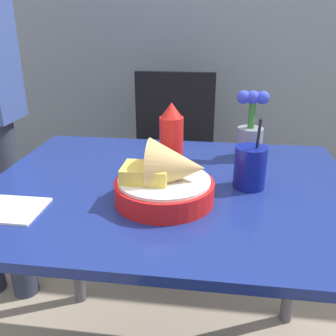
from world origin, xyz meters
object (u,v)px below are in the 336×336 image
(ketchup_bottle, at_px, (171,137))
(food_basket, at_px, (168,180))
(flower_vase, at_px, (250,131))
(drink_cup, at_px, (250,169))
(chair_far_window, at_px, (173,151))

(ketchup_bottle, bearing_deg, food_basket, -85.04)
(food_basket, relative_size, flower_vase, 1.13)
(food_basket, bearing_deg, ketchup_bottle, 94.96)
(ketchup_bottle, height_order, drink_cup, ketchup_bottle)
(ketchup_bottle, relative_size, flower_vase, 0.93)
(flower_vase, bearing_deg, drink_cup, -93.34)
(food_basket, height_order, ketchup_bottle, ketchup_bottle)
(ketchup_bottle, bearing_deg, flower_vase, 28.64)
(food_basket, height_order, drink_cup, drink_cup)
(ketchup_bottle, distance_m, drink_cup, 0.25)
(chair_far_window, xyz_separation_m, ketchup_bottle, (0.09, -0.72, 0.29))
(food_basket, xyz_separation_m, drink_cup, (0.20, 0.11, -0.00))
(chair_far_window, height_order, ketchup_bottle, ketchup_bottle)
(drink_cup, bearing_deg, ketchup_bottle, 154.67)
(chair_far_window, bearing_deg, food_basket, -83.67)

